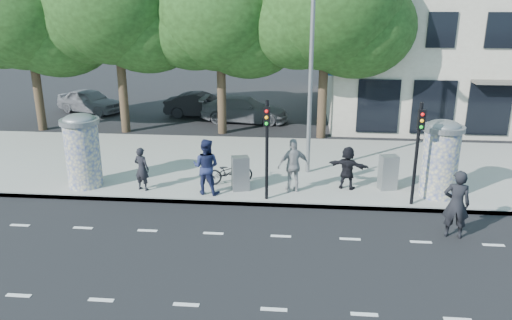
# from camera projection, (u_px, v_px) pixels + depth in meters

# --- Properties ---
(ground) EXTENTS (120.00, 120.00, 0.00)m
(ground) POSITION_uv_depth(u_px,v_px,m) (279.00, 260.00, 13.25)
(ground) COLOR black
(ground) RESTS_ON ground
(sidewalk) EXTENTS (40.00, 8.00, 0.15)m
(sidewalk) POSITION_uv_depth(u_px,v_px,m) (288.00, 166.00, 20.32)
(sidewalk) COLOR gray
(sidewalk) RESTS_ON ground
(curb) EXTENTS (40.00, 0.10, 0.16)m
(curb) POSITION_uv_depth(u_px,v_px,m) (284.00, 205.00, 16.58)
(curb) COLOR slate
(curb) RESTS_ON ground
(lane_dash_near) EXTENTS (32.00, 0.12, 0.01)m
(lane_dash_near) POSITION_uv_depth(u_px,v_px,m) (274.00, 309.00, 11.17)
(lane_dash_near) COLOR silver
(lane_dash_near) RESTS_ON ground
(lane_dash_far) EXTENTS (32.00, 0.12, 0.01)m
(lane_dash_far) POSITION_uv_depth(u_px,v_px,m) (281.00, 236.00, 14.57)
(lane_dash_far) COLOR silver
(lane_dash_far) RESTS_ON ground
(ad_column_left) EXTENTS (1.36, 1.36, 2.65)m
(ad_column_left) POSITION_uv_depth(u_px,v_px,m) (82.00, 149.00, 17.65)
(ad_column_left) COLOR beige
(ad_column_left) RESTS_ON sidewalk
(ad_column_right) EXTENTS (1.36, 1.36, 2.65)m
(ad_column_right) POSITION_uv_depth(u_px,v_px,m) (440.00, 157.00, 16.76)
(ad_column_right) COLOR beige
(ad_column_right) RESTS_ON sidewalk
(traffic_pole_near) EXTENTS (0.22, 0.31, 3.40)m
(traffic_pole_near) POSITION_uv_depth(u_px,v_px,m) (267.00, 140.00, 16.19)
(traffic_pole_near) COLOR black
(traffic_pole_near) RESTS_ON sidewalk
(traffic_pole_far) EXTENTS (0.22, 0.31, 3.40)m
(traffic_pole_far) POSITION_uv_depth(u_px,v_px,m) (418.00, 144.00, 15.77)
(traffic_pole_far) COLOR black
(traffic_pole_far) RESTS_ON sidewalk
(street_lamp) EXTENTS (0.25, 0.93, 8.00)m
(street_lamp) POSITION_uv_depth(u_px,v_px,m) (312.00, 51.00, 17.95)
(street_lamp) COLOR slate
(street_lamp) RESTS_ON sidewalk
(tree_far_left) EXTENTS (7.20, 7.20, 9.26)m
(tree_far_left) POSITION_uv_depth(u_px,v_px,m) (26.00, 7.00, 24.26)
(tree_far_left) COLOR #38281C
(tree_far_left) RESTS_ON ground
(tree_mid_left) EXTENTS (7.20, 7.20, 9.57)m
(tree_mid_left) POSITION_uv_depth(u_px,v_px,m) (115.00, 0.00, 23.77)
(tree_mid_left) COLOR #38281C
(tree_mid_left) RESTS_ON ground
(tree_near_left) EXTENTS (6.80, 6.80, 8.97)m
(tree_near_left) POSITION_uv_depth(u_px,v_px,m) (220.00, 10.00, 23.66)
(tree_near_left) COLOR #38281C
(tree_near_left) RESTS_ON ground
(tree_center) EXTENTS (7.00, 7.00, 9.30)m
(tree_center) POSITION_uv_depth(u_px,v_px,m) (326.00, 4.00, 22.77)
(tree_center) COLOR #38281C
(tree_center) RESTS_ON ground
(building) EXTENTS (20.30, 15.85, 12.00)m
(building) POSITION_uv_depth(u_px,v_px,m) (501.00, 8.00, 29.23)
(building) COLOR #AFA593
(building) RESTS_ON ground
(ped_b) EXTENTS (0.66, 0.53, 1.56)m
(ped_b) POSITION_uv_depth(u_px,v_px,m) (142.00, 169.00, 17.44)
(ped_b) COLOR black
(ped_b) RESTS_ON sidewalk
(ped_c) EXTENTS (1.06, 0.89, 1.95)m
(ped_c) POSITION_uv_depth(u_px,v_px,m) (206.00, 167.00, 17.08)
(ped_c) COLOR #1C2348
(ped_c) RESTS_ON sidewalk
(ped_e) EXTENTS (1.26, 0.95, 1.91)m
(ped_e) POSITION_uv_depth(u_px,v_px,m) (293.00, 166.00, 17.23)
(ped_e) COLOR gray
(ped_e) RESTS_ON sidewalk
(ped_f) EXTENTS (1.53, 0.95, 1.55)m
(ped_f) POSITION_uv_depth(u_px,v_px,m) (348.00, 168.00, 17.56)
(ped_f) COLOR black
(ped_f) RESTS_ON sidewalk
(man_road) EXTENTS (0.82, 0.62, 2.04)m
(man_road) POSITION_uv_depth(u_px,v_px,m) (456.00, 204.00, 14.26)
(man_road) COLOR black
(man_road) RESTS_ON ground
(bicycle) EXTENTS (1.15, 1.83, 0.91)m
(bicycle) POSITION_uv_depth(u_px,v_px,m) (229.00, 172.00, 18.12)
(bicycle) COLOR black
(bicycle) RESTS_ON sidewalk
(cabinet_left) EXTENTS (0.68, 0.57, 1.22)m
(cabinet_left) POSITION_uv_depth(u_px,v_px,m) (240.00, 173.00, 17.49)
(cabinet_left) COLOR slate
(cabinet_left) RESTS_ON sidewalk
(cabinet_right) EXTENTS (0.68, 0.56, 1.24)m
(cabinet_right) POSITION_uv_depth(u_px,v_px,m) (388.00, 172.00, 17.56)
(cabinet_right) COLOR gray
(cabinet_right) RESTS_ON sidewalk
(car_left) EXTENTS (3.01, 4.45, 1.41)m
(car_left) POSITION_uv_depth(u_px,v_px,m) (90.00, 101.00, 29.87)
(car_left) COLOR slate
(car_left) RESTS_ON ground
(car_mid) EXTENTS (1.70, 4.27, 1.38)m
(car_mid) POSITION_uv_depth(u_px,v_px,m) (202.00, 105.00, 28.76)
(car_mid) COLOR black
(car_mid) RESTS_ON ground
(car_right) EXTENTS (2.32, 4.94, 1.39)m
(car_right) POSITION_uv_depth(u_px,v_px,m) (244.00, 109.00, 27.65)
(car_right) COLOR slate
(car_right) RESTS_ON ground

